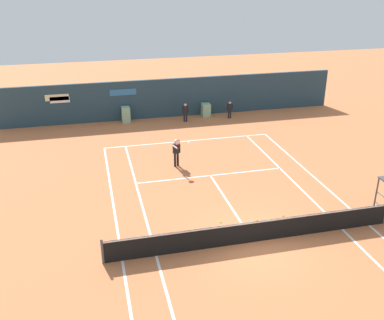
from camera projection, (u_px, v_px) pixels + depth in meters
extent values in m
plane|color=#C67042|center=(254.00, 242.00, 17.85)|extent=(80.00, 80.00, 0.00)
cube|color=white|center=(188.00, 141.00, 28.26)|extent=(10.60, 0.10, 0.01)
cube|color=white|center=(122.00, 261.00, 16.70)|extent=(0.10, 23.40, 0.01)
cube|color=white|center=(156.00, 256.00, 16.98)|extent=(0.10, 23.40, 0.01)
cube|color=white|center=(342.00, 229.00, 18.71)|extent=(0.10, 23.40, 0.01)
cube|color=white|center=(369.00, 225.00, 18.99)|extent=(0.10, 23.40, 0.01)
cube|color=white|center=(210.00, 176.00, 23.54)|extent=(8.00, 0.10, 0.01)
cube|color=white|center=(229.00, 204.00, 20.69)|extent=(0.10, 6.40, 0.01)
cube|color=white|center=(188.00, 142.00, 28.13)|extent=(0.10, 0.24, 0.01)
cylinder|color=#4C4C51|center=(102.00, 251.00, 16.33)|extent=(0.10, 0.10, 1.07)
cube|color=black|center=(254.00, 232.00, 17.66)|extent=(12.00, 0.03, 0.95)
cube|color=white|center=(255.00, 222.00, 17.48)|extent=(12.00, 0.04, 0.06)
cube|color=#233D4C|center=(172.00, 98.00, 32.41)|extent=(25.00, 0.24, 2.85)
cube|color=beige|center=(57.00, 98.00, 30.31)|extent=(1.61, 0.02, 0.44)
cube|color=white|center=(60.00, 100.00, 30.42)|extent=(1.33, 0.02, 0.44)
cube|color=#2D6BA8|center=(123.00, 92.00, 31.26)|extent=(1.89, 0.02, 0.44)
cube|color=#8CB793|center=(126.00, 115.00, 31.52)|extent=(0.59, 0.70, 1.12)
cube|color=#8CB793|center=(206.00, 110.00, 32.84)|extent=(0.60, 0.70, 0.96)
cylinder|color=#47474C|center=(376.00, 195.00, 19.78)|extent=(0.07, 0.07, 1.67)
cylinder|color=#47474C|center=(381.00, 206.00, 19.52)|extent=(0.04, 0.81, 0.04)
cylinder|color=#47474C|center=(383.00, 196.00, 19.32)|extent=(0.04, 0.81, 0.04)
cylinder|color=black|center=(178.00, 159.00, 24.58)|extent=(0.13, 0.13, 0.79)
cylinder|color=black|center=(175.00, 160.00, 24.49)|extent=(0.13, 0.13, 0.79)
cube|color=black|center=(176.00, 148.00, 24.27)|extent=(0.40, 0.29, 0.55)
sphere|color=beige|center=(176.00, 142.00, 24.12)|extent=(0.22, 0.22, 0.22)
cylinder|color=white|center=(176.00, 141.00, 24.08)|extent=(0.21, 0.21, 0.06)
cylinder|color=black|center=(180.00, 148.00, 24.39)|extent=(0.08, 0.08, 0.53)
cylinder|color=beige|center=(175.00, 147.00, 23.87)|extent=(0.24, 0.53, 0.08)
cylinder|color=black|center=(177.00, 147.00, 23.62)|extent=(0.03, 0.03, 0.22)
torus|color=#DB3838|center=(177.00, 142.00, 23.52)|extent=(0.30, 0.12, 0.30)
cylinder|color=silver|center=(177.00, 142.00, 23.52)|extent=(0.25, 0.08, 0.26)
cylinder|color=black|center=(186.00, 117.00, 31.70)|extent=(0.11, 0.11, 0.69)
cylinder|color=black|center=(184.00, 117.00, 31.69)|extent=(0.11, 0.11, 0.69)
cube|color=black|center=(185.00, 109.00, 31.46)|extent=(0.33, 0.22, 0.48)
sphere|color=beige|center=(185.00, 105.00, 31.33)|extent=(0.19, 0.19, 0.19)
cylinder|color=black|center=(188.00, 110.00, 31.49)|extent=(0.07, 0.07, 0.46)
cylinder|color=black|center=(183.00, 110.00, 31.46)|extent=(0.07, 0.07, 0.46)
cylinder|color=black|center=(231.00, 114.00, 32.43)|extent=(0.10, 0.10, 0.64)
cylinder|color=black|center=(229.00, 114.00, 32.42)|extent=(0.10, 0.10, 0.64)
cube|color=black|center=(230.00, 107.00, 32.21)|extent=(0.31, 0.21, 0.45)
sphere|color=beige|center=(230.00, 103.00, 32.09)|extent=(0.18, 0.18, 0.18)
cylinder|color=black|center=(232.00, 107.00, 32.23)|extent=(0.07, 0.07, 0.43)
cylinder|color=black|center=(227.00, 107.00, 32.21)|extent=(0.07, 0.07, 0.43)
sphere|color=#CCE033|center=(221.00, 222.00, 19.18)|extent=(0.07, 0.07, 0.07)
sphere|color=#CCE033|center=(257.00, 220.00, 19.36)|extent=(0.07, 0.07, 0.07)
sphere|color=#CCE033|center=(283.00, 216.00, 19.67)|extent=(0.07, 0.07, 0.07)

